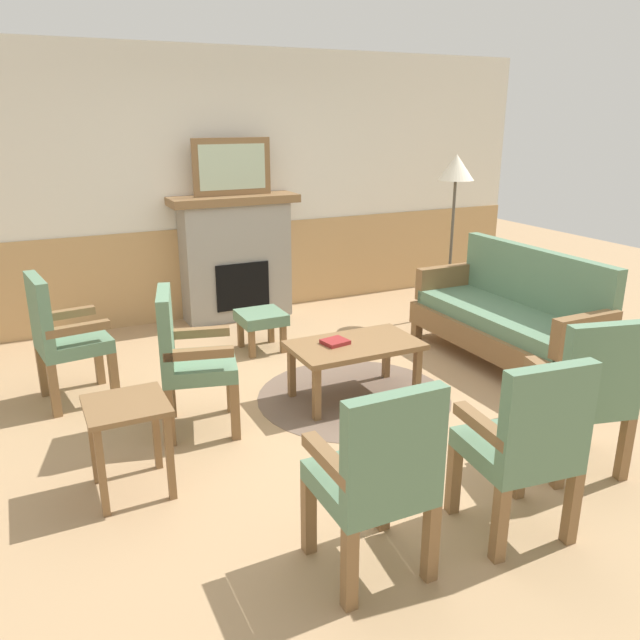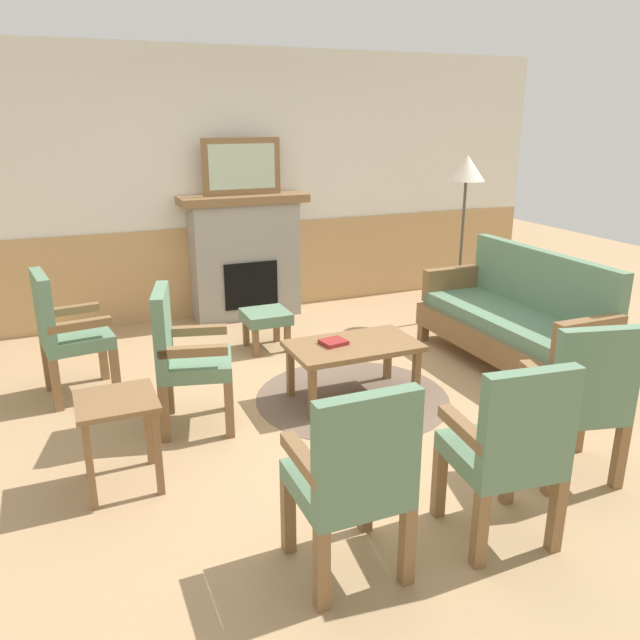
{
  "view_description": "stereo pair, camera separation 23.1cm",
  "coord_description": "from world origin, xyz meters",
  "px_view_note": "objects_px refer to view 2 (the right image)",
  "views": [
    {
      "loc": [
        -2.01,
        -3.79,
        2.06
      ],
      "look_at": [
        0.0,
        0.35,
        0.55
      ],
      "focal_mm": 35.39,
      "sensor_mm": 36.0,
      "label": 1
    },
    {
      "loc": [
        -1.8,
        -3.89,
        2.06
      ],
      "look_at": [
        0.0,
        0.35,
        0.55
      ],
      "focal_mm": 35.39,
      "sensor_mm": 36.0,
      "label": 2
    }
  ],
  "objects_px": {
    "framed_picture": "(242,167)",
    "armchair_front_center": "(580,394)",
    "coffee_table": "(353,350)",
    "footstool": "(266,319)",
    "armchair_by_window_left": "(65,329)",
    "armchair_corner_left": "(353,474)",
    "couch": "(514,321)",
    "fireplace": "(245,256)",
    "side_table": "(118,417)",
    "armchair_front_left": "(509,445)",
    "armchair_near_fireplace": "(184,352)",
    "book_on_table": "(333,342)",
    "floor_lamp_by_couch": "(466,179)"
  },
  "relations": [
    {
      "from": "framed_picture",
      "to": "armchair_front_center",
      "type": "xyz_separation_m",
      "value": [
        0.84,
        -3.8,
        -1.02
      ]
    },
    {
      "from": "coffee_table",
      "to": "footstool",
      "type": "xyz_separation_m",
      "value": [
        -0.27,
        1.26,
        -0.1
      ]
    },
    {
      "from": "armchair_by_window_left",
      "to": "armchair_corner_left",
      "type": "distance_m",
      "value": 2.84
    },
    {
      "from": "couch",
      "to": "armchair_front_center",
      "type": "height_order",
      "value": "same"
    },
    {
      "from": "fireplace",
      "to": "armchair_front_center",
      "type": "xyz_separation_m",
      "value": [
        0.84,
        -3.8,
        -0.11
      ]
    },
    {
      "from": "couch",
      "to": "footstool",
      "type": "bearing_deg",
      "value": 146.16
    },
    {
      "from": "side_table",
      "to": "armchair_by_window_left",
      "type": "bearing_deg",
      "value": 98.62
    },
    {
      "from": "armchair_front_left",
      "to": "armchair_corner_left",
      "type": "xyz_separation_m",
      "value": [
        -0.8,
        0.06,
        0.0
      ]
    },
    {
      "from": "armchair_near_fireplace",
      "to": "armchair_front_center",
      "type": "relative_size",
      "value": 1.0
    },
    {
      "from": "couch",
      "to": "book_on_table",
      "type": "xyz_separation_m",
      "value": [
        -1.68,
        -0.01,
        0.06
      ]
    },
    {
      "from": "armchair_front_left",
      "to": "floor_lamp_by_couch",
      "type": "bearing_deg",
      "value": 58.69
    },
    {
      "from": "footstool",
      "to": "couch",
      "type": "bearing_deg",
      "value": -33.84
    },
    {
      "from": "armchair_near_fireplace",
      "to": "armchair_corner_left",
      "type": "height_order",
      "value": "same"
    },
    {
      "from": "armchair_by_window_left",
      "to": "armchair_corner_left",
      "type": "xyz_separation_m",
      "value": [
        1.1,
        -2.62,
        0.0
      ]
    },
    {
      "from": "framed_picture",
      "to": "coffee_table",
      "type": "relative_size",
      "value": 0.83
    },
    {
      "from": "framed_picture",
      "to": "armchair_front_center",
      "type": "height_order",
      "value": "framed_picture"
    },
    {
      "from": "framed_picture",
      "to": "book_on_table",
      "type": "height_order",
      "value": "framed_picture"
    },
    {
      "from": "couch",
      "to": "framed_picture",
      "type": "bearing_deg",
      "value": 126.72
    },
    {
      "from": "couch",
      "to": "book_on_table",
      "type": "bearing_deg",
      "value": -179.64
    },
    {
      "from": "coffee_table",
      "to": "armchair_front_left",
      "type": "relative_size",
      "value": 0.98
    },
    {
      "from": "framed_picture",
      "to": "footstool",
      "type": "distance_m",
      "value": 1.65
    },
    {
      "from": "armchair_corner_left",
      "to": "floor_lamp_by_couch",
      "type": "height_order",
      "value": "floor_lamp_by_couch"
    },
    {
      "from": "armchair_front_center",
      "to": "armchair_front_left",
      "type": "bearing_deg",
      "value": -157.36
    },
    {
      "from": "couch",
      "to": "armchair_front_left",
      "type": "bearing_deg",
      "value": -130.18
    },
    {
      "from": "fireplace",
      "to": "side_table",
      "type": "xyz_separation_m",
      "value": [
        -1.6,
        -2.85,
        -0.22
      ]
    },
    {
      "from": "framed_picture",
      "to": "armchair_by_window_left",
      "type": "distance_m",
      "value": 2.53
    },
    {
      "from": "armchair_near_fireplace",
      "to": "armchair_front_center",
      "type": "xyz_separation_m",
      "value": [
        1.94,
        -1.55,
        0.0
      ]
    },
    {
      "from": "book_on_table",
      "to": "armchair_by_window_left",
      "type": "xyz_separation_m",
      "value": [
        -1.81,
        0.82,
        0.08
      ]
    },
    {
      "from": "book_on_table",
      "to": "armchair_corner_left",
      "type": "relative_size",
      "value": 0.18
    },
    {
      "from": "book_on_table",
      "to": "armchair_front_center",
      "type": "xyz_separation_m",
      "value": [
        0.85,
        -1.55,
        0.08
      ]
    },
    {
      "from": "couch",
      "to": "armchair_front_center",
      "type": "distance_m",
      "value": 1.77
    },
    {
      "from": "armchair_by_window_left",
      "to": "armchair_front_center",
      "type": "relative_size",
      "value": 1.0
    },
    {
      "from": "fireplace",
      "to": "armchair_near_fireplace",
      "type": "distance_m",
      "value": 2.51
    },
    {
      "from": "couch",
      "to": "coffee_table",
      "type": "relative_size",
      "value": 1.88
    },
    {
      "from": "armchair_front_center",
      "to": "armchair_corner_left",
      "type": "distance_m",
      "value": 1.58
    },
    {
      "from": "framed_picture",
      "to": "coffee_table",
      "type": "bearing_deg",
      "value": -86.48
    },
    {
      "from": "footstool",
      "to": "armchair_near_fireplace",
      "type": "xyz_separation_m",
      "value": [
        -0.97,
        -1.21,
        0.25
      ]
    },
    {
      "from": "side_table",
      "to": "framed_picture",
      "type": "bearing_deg",
      "value": 60.67
    },
    {
      "from": "armchair_by_window_left",
      "to": "coffee_table",
      "type": "bearing_deg",
      "value": -23.93
    },
    {
      "from": "framed_picture",
      "to": "armchair_corner_left",
      "type": "distance_m",
      "value": 4.24
    },
    {
      "from": "book_on_table",
      "to": "side_table",
      "type": "xyz_separation_m",
      "value": [
        -1.6,
        -0.59,
        -0.02
      ]
    },
    {
      "from": "framed_picture",
      "to": "armchair_front_center",
      "type": "bearing_deg",
      "value": -77.47
    },
    {
      "from": "floor_lamp_by_couch",
      "to": "coffee_table",
      "type": "bearing_deg",
      "value": -144.36
    },
    {
      "from": "armchair_near_fireplace",
      "to": "armchair_front_center",
      "type": "distance_m",
      "value": 2.49
    },
    {
      "from": "floor_lamp_by_couch",
      "to": "armchair_near_fireplace",
      "type": "bearing_deg",
      "value": -157.4
    },
    {
      "from": "book_on_table",
      "to": "armchair_by_window_left",
      "type": "bearing_deg",
      "value": 155.56
    },
    {
      "from": "armchair_corner_left",
      "to": "framed_picture",
      "type": "bearing_deg",
      "value": 80.04
    },
    {
      "from": "coffee_table",
      "to": "book_on_table",
      "type": "height_order",
      "value": "book_on_table"
    },
    {
      "from": "armchair_near_fireplace",
      "to": "book_on_table",
      "type": "bearing_deg",
      "value": -0.11
    },
    {
      "from": "armchair_front_center",
      "to": "armchair_corner_left",
      "type": "bearing_deg",
      "value": -170.89
    }
  ]
}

